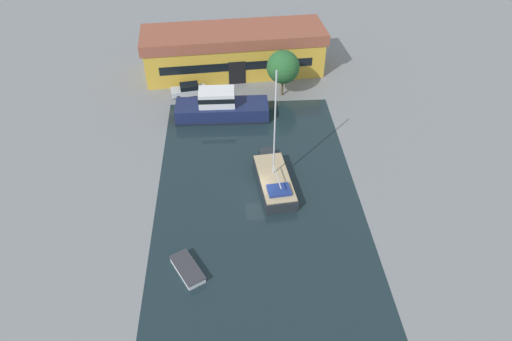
{
  "coord_description": "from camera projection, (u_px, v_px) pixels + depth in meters",
  "views": [
    {
      "loc": [
        -2.4,
        -34.54,
        32.74
      ],
      "look_at": [
        0.0,
        2.73,
        1.0
      ],
      "focal_mm": 32.0,
      "sensor_mm": 36.0,
      "label": 1
    }
  ],
  "objects": [
    {
      "name": "small_dinghy",
      "position": [
        188.0,
        269.0,
        39.85
      ],
      "size": [
        3.39,
        4.23,
        0.68
      ],
      "rotation": [
        0.0,
        0.0,
        0.51
      ],
      "color": "white",
      "rests_on": "water_canal"
    },
    {
      "name": "ground_plane",
      "position": [
        258.0,
        195.0,
        47.59
      ],
      "size": [
        440.0,
        440.0,
        0.0
      ],
      "primitive_type": "plane",
      "color": "gray"
    },
    {
      "name": "parked_car",
      "position": [
        189.0,
        90.0,
        62.3
      ],
      "size": [
        4.91,
        2.58,
        1.67
      ],
      "rotation": [
        0.0,
        0.0,
        1.73
      ],
      "color": "silver",
      "rests_on": "ground"
    },
    {
      "name": "sailboat_moored",
      "position": [
        274.0,
        180.0,
        48.26
      ],
      "size": [
        4.13,
        9.54,
        13.35
      ],
      "rotation": [
        0.0,
        0.0,
        0.11
      ],
      "color": "#23282D",
      "rests_on": "water_canal"
    },
    {
      "name": "quay_tree_near_building",
      "position": [
        283.0,
        67.0,
        60.12
      ],
      "size": [
        4.39,
        4.39,
        6.43
      ],
      "color": "brown",
      "rests_on": "ground"
    },
    {
      "name": "warehouse_building",
      "position": [
        234.0,
        51.0,
        66.03
      ],
      "size": [
        26.53,
        9.94,
        6.39
      ],
      "rotation": [
        0.0,
        0.0,
        0.08
      ],
      "color": "gold",
      "rests_on": "ground"
    },
    {
      "name": "water_canal",
      "position": [
        258.0,
        195.0,
        47.59
      ],
      "size": [
        20.93,
        36.42,
        0.01
      ],
      "primitive_type": "cube",
      "color": "#19282D",
      "rests_on": "ground"
    },
    {
      "name": "motor_cruiser",
      "position": [
        221.0,
        107.0,
        57.89
      ],
      "size": [
        11.89,
        4.08,
        3.82
      ],
      "rotation": [
        0.0,
        0.0,
        1.56
      ],
      "color": "#19234C",
      "rests_on": "water_canal"
    }
  ]
}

